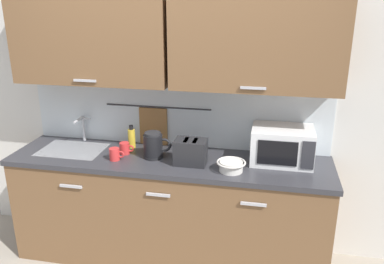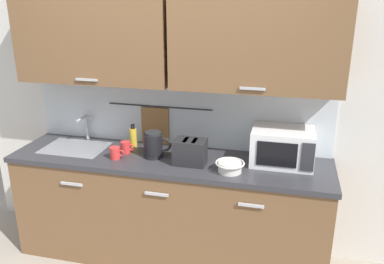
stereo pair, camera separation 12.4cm
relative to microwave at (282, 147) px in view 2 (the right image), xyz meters
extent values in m
cube|color=brown|center=(-0.86, -0.11, -0.61)|extent=(2.50, 0.60, 0.86)
cube|color=#B7B7BC|center=(-1.55, -0.42, -0.30)|extent=(0.18, 0.02, 0.02)
cube|color=#B7B7BC|center=(-0.86, -0.42, -0.30)|extent=(0.18, 0.02, 0.02)
cube|color=#B7B7BC|center=(-0.18, -0.42, -0.30)|extent=(0.18, 0.02, 0.02)
cube|color=#333338|center=(-0.86, -0.11, -0.16)|extent=(2.53, 0.63, 0.04)
cube|color=#9EA0A5|center=(-1.69, -0.09, -0.18)|extent=(0.52, 0.38, 0.09)
cube|color=silver|center=(-0.86, 0.22, 0.21)|extent=(3.70, 0.06, 2.50)
cube|color=silver|center=(-0.86, 0.19, 0.14)|extent=(2.50, 0.01, 0.55)
cube|color=brown|center=(-1.50, 0.03, 0.77)|extent=(1.24, 0.33, 0.70)
cube|color=#B7B7BC|center=(-1.50, -0.15, 0.47)|extent=(0.18, 0.01, 0.02)
cube|color=brown|center=(-0.23, 0.03, 0.77)|extent=(1.24, 0.33, 0.70)
cube|color=#B7B7BC|center=(-0.23, -0.15, 0.47)|extent=(0.18, 0.01, 0.02)
cylinder|color=#333338|center=(-1.02, 0.17, 0.19)|extent=(0.90, 0.01, 0.01)
cube|color=olive|center=(-1.07, 0.17, 0.01)|extent=(0.24, 0.02, 0.34)
cylinder|color=#B2B5BA|center=(-1.69, 0.14, -0.03)|extent=(0.03, 0.03, 0.22)
cylinder|color=#B2B5BA|center=(-1.69, 0.06, 0.07)|extent=(0.02, 0.16, 0.02)
cube|color=#B2B5BA|center=(-1.65, 0.14, 0.06)|extent=(0.07, 0.02, 0.01)
cube|color=white|center=(0.00, 0.00, 0.00)|extent=(0.46, 0.34, 0.27)
cube|color=black|center=(-0.04, -0.17, 0.00)|extent=(0.29, 0.01, 0.18)
cube|color=#2D2D33|center=(0.18, -0.17, 0.00)|extent=(0.09, 0.01, 0.21)
cylinder|color=black|center=(-0.99, -0.12, -0.13)|extent=(0.16, 0.16, 0.02)
cylinder|color=black|center=(-0.99, -0.12, -0.03)|extent=(0.15, 0.15, 0.17)
cylinder|color=#262628|center=(-0.99, -0.12, 0.06)|extent=(0.13, 0.13, 0.02)
torus|color=black|center=(-0.89, -0.12, -0.02)|extent=(0.11, 0.02, 0.11)
cylinder|color=yellow|center=(-1.22, 0.05, -0.06)|extent=(0.06, 0.06, 0.16)
cylinder|color=black|center=(-1.22, 0.05, 0.04)|extent=(0.03, 0.03, 0.04)
cylinder|color=red|center=(-1.27, -0.22, -0.09)|extent=(0.08, 0.08, 0.09)
torus|color=red|center=(-1.21, -0.22, -0.09)|extent=(0.06, 0.01, 0.06)
cylinder|color=silver|center=(-0.36, -0.25, -0.10)|extent=(0.17, 0.17, 0.07)
torus|color=silver|center=(-0.36, -0.25, -0.07)|extent=(0.21, 0.21, 0.01)
cube|color=#232326|center=(-0.67, -0.17, -0.04)|extent=(0.24, 0.17, 0.19)
cube|color=black|center=(-0.71, -0.17, 0.05)|extent=(0.03, 0.12, 0.01)
cube|color=black|center=(-0.64, -0.17, 0.05)|extent=(0.03, 0.12, 0.01)
cube|color=black|center=(-0.80, -0.17, -0.01)|extent=(0.02, 0.02, 0.02)
cylinder|color=red|center=(-1.23, -0.09, -0.09)|extent=(0.08, 0.08, 0.09)
torus|color=red|center=(-1.18, -0.09, -0.09)|extent=(0.06, 0.01, 0.06)
camera|label=1|loc=(-0.11, -2.92, 1.09)|focal=37.53mm
camera|label=2|loc=(0.01, -2.89, 1.09)|focal=37.53mm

